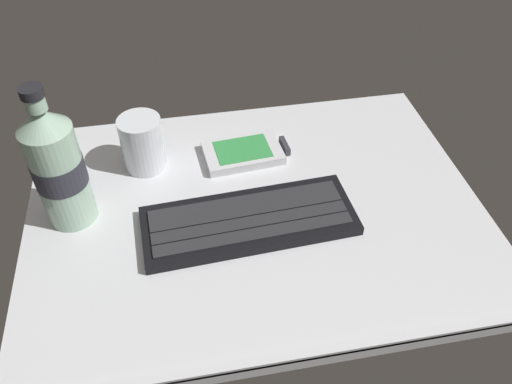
{
  "coord_description": "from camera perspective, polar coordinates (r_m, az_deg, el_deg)",
  "views": [
    {
      "loc": [
        -9.3,
        -50.59,
        52.32
      ],
      "look_at": [
        0.0,
        0.0,
        3.0
      ],
      "focal_mm": 36.18,
      "sensor_mm": 36.0,
      "label": 1
    }
  ],
  "objects": [
    {
      "name": "juice_cup",
      "position": [
        0.79,
        -12.4,
        5.09
      ],
      "size": [
        6.4,
        6.4,
        8.5
      ],
      "color": "silver",
      "rests_on": "ground_plane"
    },
    {
      "name": "keyboard",
      "position": [
        0.7,
        -0.76,
        -3.15
      ],
      "size": [
        29.55,
        12.56,
        1.7
      ],
      "color": "black",
      "rests_on": "ground_plane"
    },
    {
      "name": "ground_plane",
      "position": [
        0.74,
        0.03,
        -2.35
      ],
      "size": [
        64.0,
        48.0,
        2.8
      ],
      "color": "silver"
    },
    {
      "name": "water_bottle",
      "position": [
        0.71,
        -21.09,
        2.62
      ],
      "size": [
        6.73,
        6.73,
        20.8
      ],
      "color": "#9EC1A8",
      "rests_on": "ground_plane"
    },
    {
      "name": "handheld_device",
      "position": [
        0.81,
        -1.01,
        4.43
      ],
      "size": [
        13.25,
        8.63,
        1.5
      ],
      "color": "silver",
      "rests_on": "ground_plane"
    }
  ]
}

